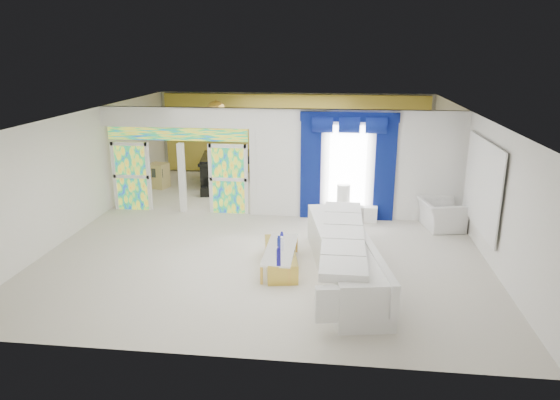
# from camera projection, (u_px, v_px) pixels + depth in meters

# --- Properties ---
(floor) EXTENTS (12.00, 12.00, 0.00)m
(floor) POSITION_uv_depth(u_px,v_px,m) (274.00, 226.00, 13.48)
(floor) COLOR #B7AF9E
(floor) RESTS_ON ground
(dividing_wall) EXTENTS (5.70, 0.18, 3.00)m
(dividing_wall) POSITION_uv_depth(u_px,v_px,m) (357.00, 165.00, 13.76)
(dividing_wall) COLOR white
(dividing_wall) RESTS_ON ground
(dividing_header) EXTENTS (4.30, 0.18, 0.55)m
(dividing_header) POSITION_uv_depth(u_px,v_px,m) (176.00, 117.00, 13.96)
(dividing_header) COLOR white
(dividing_header) RESTS_ON dividing_wall
(stained_panel_left) EXTENTS (0.95, 0.04, 2.00)m
(stained_panel_left) POSITION_uv_depth(u_px,v_px,m) (132.00, 176.00, 14.62)
(stained_panel_left) COLOR #994C3F
(stained_panel_left) RESTS_ON ground
(stained_panel_right) EXTENTS (0.95, 0.04, 2.00)m
(stained_panel_right) POSITION_uv_depth(u_px,v_px,m) (228.00, 179.00, 14.30)
(stained_panel_right) COLOR #994C3F
(stained_panel_right) RESTS_ON ground
(stained_transom) EXTENTS (4.00, 0.05, 0.35)m
(stained_transom) POSITION_uv_depth(u_px,v_px,m) (177.00, 134.00, 14.10)
(stained_transom) COLOR #994C3F
(stained_transom) RESTS_ON dividing_header
(window_pane) EXTENTS (1.00, 0.02, 2.30)m
(window_pane) POSITION_uv_depth(u_px,v_px,m) (348.00, 167.00, 13.71)
(window_pane) COLOR white
(window_pane) RESTS_ON dividing_wall
(blue_drape_left) EXTENTS (0.55, 0.10, 2.80)m
(blue_drape_left) POSITION_uv_depth(u_px,v_px,m) (311.00, 169.00, 13.81)
(blue_drape_left) COLOR #080343
(blue_drape_left) RESTS_ON ground
(blue_drape_right) EXTENTS (0.55, 0.10, 2.80)m
(blue_drape_right) POSITION_uv_depth(u_px,v_px,m) (385.00, 171.00, 13.58)
(blue_drape_right) COLOR #080343
(blue_drape_right) RESTS_ON ground
(blue_pelmet) EXTENTS (2.60, 0.12, 0.25)m
(blue_pelmet) POSITION_uv_depth(u_px,v_px,m) (350.00, 117.00, 13.29)
(blue_pelmet) COLOR #080343
(blue_pelmet) RESTS_ON dividing_wall
(wall_mirror) EXTENTS (0.04, 2.70, 1.90)m
(wall_mirror) POSITION_uv_depth(u_px,v_px,m) (483.00, 185.00, 11.54)
(wall_mirror) COLOR white
(wall_mirror) RESTS_ON ground
(gold_curtains) EXTENTS (9.70, 0.12, 2.90)m
(gold_curtains) POSITION_uv_depth(u_px,v_px,m) (294.00, 134.00, 18.66)
(gold_curtains) COLOR gold
(gold_curtains) RESTS_ON ground
(white_sofa) EXTENTS (1.75, 4.64, 0.86)m
(white_sofa) POSITION_uv_depth(u_px,v_px,m) (344.00, 257.00, 10.42)
(white_sofa) COLOR white
(white_sofa) RESTS_ON ground
(coffee_table) EXTENTS (0.93, 1.93, 0.41)m
(coffee_table) POSITION_uv_depth(u_px,v_px,m) (280.00, 258.00, 10.92)
(coffee_table) COLOR gold
(coffee_table) RESTS_ON ground
(console_table) EXTENTS (1.28, 0.47, 0.42)m
(console_table) POSITION_uv_depth(u_px,v_px,m) (354.00, 212.00, 13.94)
(console_table) COLOR white
(console_table) RESTS_ON ground
(table_lamp) EXTENTS (0.36, 0.36, 0.58)m
(table_lamp) POSITION_uv_depth(u_px,v_px,m) (343.00, 195.00, 13.83)
(table_lamp) COLOR white
(table_lamp) RESTS_ON console_table
(armchair) EXTENTS (1.20, 1.32, 0.75)m
(armchair) POSITION_uv_depth(u_px,v_px,m) (441.00, 214.00, 13.25)
(armchair) COLOR white
(armchair) RESTS_ON ground
(grand_piano) EXTENTS (1.81, 2.19, 0.99)m
(grand_piano) POSITION_uv_depth(u_px,v_px,m) (224.00, 169.00, 17.65)
(grand_piano) COLOR black
(grand_piano) RESTS_ON ground
(piano_bench) EXTENTS (0.88, 0.46, 0.28)m
(piano_bench) POSITION_uv_depth(u_px,v_px,m) (214.00, 192.00, 16.23)
(piano_bench) COLOR black
(piano_bench) RESTS_ON ground
(tv_console) EXTENTS (0.69, 0.65, 0.84)m
(tv_console) POSITION_uv_depth(u_px,v_px,m) (159.00, 176.00, 17.12)
(tv_console) COLOR tan
(tv_console) RESTS_ON ground
(chandelier) EXTENTS (0.60, 0.60, 0.60)m
(chandelier) POSITION_uv_depth(u_px,v_px,m) (216.00, 110.00, 16.21)
(chandelier) COLOR gold
(chandelier) RESTS_ON ceiling
(decanters) EXTENTS (0.14, 1.12, 0.25)m
(decanters) POSITION_uv_depth(u_px,v_px,m) (280.00, 246.00, 10.80)
(decanters) COLOR navy
(decanters) RESTS_ON coffee_table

